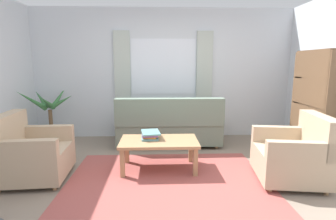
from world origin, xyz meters
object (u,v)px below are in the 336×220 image
Objects in this scene: couch at (169,126)px; coffee_table at (159,144)px; armchair_left at (30,153)px; book_stack_on_table at (150,135)px; potted_plant at (50,120)px; armchair_right at (295,155)px; bookshelf at (315,110)px.

couch is 1.73× the size of coffee_table.
couch reaches higher than armchair_left.
book_stack_on_table is 0.33× the size of potted_plant.
couch is 2.26m from potted_plant.
couch is at bearing 80.37° from coffee_table.
couch reaches higher than coffee_table.
armchair_left is at bearing 36.60° from couch.
couch is 2.22m from armchair_right.
couch is 2.01× the size of armchair_right.
armchair_left is 0.52× the size of bookshelf.
coffee_table is (-0.19, -1.14, 0.01)m from couch.
potted_plant is (-2.25, 0.20, 0.09)m from couch.
armchair_left and armchair_right have the same top height.
armchair_left reaches higher than coffee_table.
book_stack_on_table is (-0.32, -1.05, 0.12)m from couch.
potted_plant is (-3.81, 1.78, 0.10)m from armchair_right.
potted_plant is at bearing 147.22° from book_stack_on_table.
couch is 1.10× the size of bookshelf.
potted_plant is at bearing 147.02° from coffee_table.
couch is 2.34m from armchair_left.
book_stack_on_table is 2.30m from potted_plant.
armchair_left reaches higher than book_stack_on_table.
bookshelf reaches higher than armchair_right.
armchair_left is 0.81× the size of potted_plant.
couch is 2.13× the size of armchair_left.
coffee_table is at bearing -85.10° from armchair_left.
potted_plant is at bearing 77.77° from bookshelf.
couch is 2.43m from bookshelf.
coffee_table is at bearing -35.88° from book_stack_on_table.
book_stack_on_table reaches higher than coffee_table.
armchair_left is at bearing -85.29° from armchair_right.
book_stack_on_table is at bearing 73.04° from couch.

